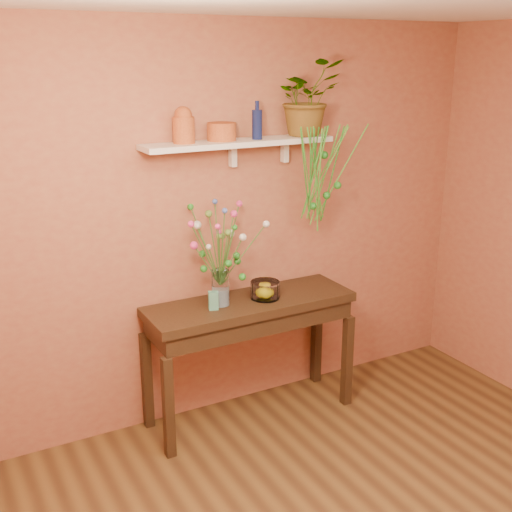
# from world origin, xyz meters

# --- Properties ---
(room) EXTENTS (4.04, 4.04, 2.70)m
(room) POSITION_xyz_m (0.00, 0.00, 1.35)
(room) COLOR brown
(room) RESTS_ON ground
(sideboard) EXTENTS (1.44, 0.46, 0.87)m
(sideboard) POSITION_xyz_m (0.06, 1.75, 0.75)
(sideboard) COLOR #372515
(sideboard) RESTS_ON ground
(wall_shelf) EXTENTS (1.30, 0.24, 0.19)m
(wall_shelf) POSITION_xyz_m (0.06, 1.87, 1.92)
(wall_shelf) COLOR white
(wall_shelf) RESTS_ON room
(terracotta_jug) EXTENTS (0.15, 0.15, 0.23)m
(terracotta_jug) POSITION_xyz_m (-0.32, 1.89, 2.05)
(terracotta_jug) COLOR #BB5A28
(terracotta_jug) RESTS_ON wall_shelf
(terracotta_pot) EXTENTS (0.23, 0.23, 0.11)m
(terracotta_pot) POSITION_xyz_m (-0.06, 1.90, 1.99)
(terracotta_pot) COLOR #BB5A28
(terracotta_pot) RESTS_ON wall_shelf
(blue_bottle) EXTENTS (0.08, 0.08, 0.25)m
(blue_bottle) POSITION_xyz_m (0.17, 1.85, 2.04)
(blue_bottle) COLOR #101947
(blue_bottle) RESTS_ON wall_shelf
(spider_plant) EXTENTS (0.47, 0.42, 0.50)m
(spider_plant) POSITION_xyz_m (0.56, 1.88, 2.19)
(spider_plant) COLOR #257D22
(spider_plant) RESTS_ON wall_shelf
(plant_fronds) EXTENTS (0.57, 0.30, 0.74)m
(plant_fronds) POSITION_xyz_m (0.60, 1.73, 1.66)
(plant_fronds) COLOR #257D22
(plant_fronds) RESTS_ON wall_shelf
(glass_vase) EXTENTS (0.12, 0.12, 0.24)m
(glass_vase) POSITION_xyz_m (-0.15, 1.76, 0.98)
(glass_vase) COLOR white
(glass_vase) RESTS_ON sideboard
(bouquet) EXTENTS (0.52, 0.38, 0.55)m
(bouquet) POSITION_xyz_m (-0.15, 1.77, 1.32)
(bouquet) COLOR #386B28
(bouquet) RESTS_ON glass_vase
(glass_bowl) EXTENTS (0.20, 0.20, 0.12)m
(glass_bowl) POSITION_xyz_m (0.17, 1.73, 0.93)
(glass_bowl) COLOR white
(glass_bowl) RESTS_ON sideboard
(lemon) EXTENTS (0.08, 0.08, 0.08)m
(lemon) POSITION_xyz_m (0.17, 1.73, 0.92)
(lemon) COLOR #FFF417
(lemon) RESTS_ON glass_bowl
(carton) EXTENTS (0.07, 0.06, 0.12)m
(carton) POSITION_xyz_m (-0.23, 1.71, 0.94)
(carton) COLOR teal
(carton) RESTS_ON sideboard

